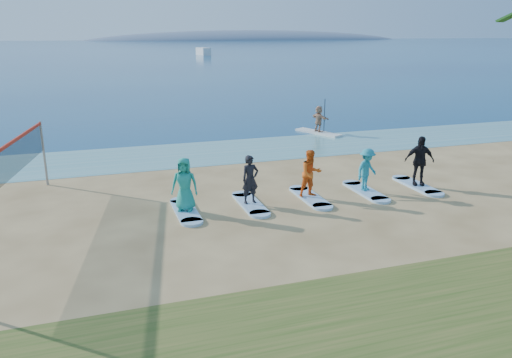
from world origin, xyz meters
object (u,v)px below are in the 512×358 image
object	(u,v)px
paddleboard	(318,133)
student_0	(185,184)
boat_offshore_b	(203,55)
surfboard_0	(186,211)
student_3	(367,170)
surfboard_1	(250,204)
student_2	(311,173)
volleyball_net	(1,168)
student_1	(250,179)
surfboard_4	(417,186)
surfboard_2	(310,197)
surfboard_3	(365,191)
paddleboarder	(319,119)
student_4	(419,161)

from	to	relation	value
paddleboard	student_0	distance (m)	14.42
boat_offshore_b	surfboard_0	bearing A→B (deg)	-109.43
student_0	student_3	distance (m)	6.72
surfboard_1	student_2	size ratio (longest dim) A/B	1.30
volleyball_net	student_0	distance (m)	5.40
volleyball_net	student_1	xyz separation A→B (m)	(7.55, -0.27, -0.98)
boat_offshore_b	student_2	xyz separation A→B (m)	(-19.78, -107.19, 0.93)
surfboard_4	surfboard_0	bearing A→B (deg)	180.00
student_0	surfboard_2	distance (m)	4.57
surfboard_2	surfboard_3	distance (m)	2.24
surfboard_0	surfboard_2	size ratio (longest dim) A/B	1.00
volleyball_net	boat_offshore_b	bearing A→B (deg)	74.54
surfboard_0	student_1	distance (m)	2.41
volleyball_net	surfboard_3	xyz separation A→B (m)	(12.03, -0.27, -1.86)
surfboard_0	student_3	xyz separation A→B (m)	(6.72, 0.00, 0.83)
surfboard_2	surfboard_4	world-z (taller)	same
surfboard_1	student_2	world-z (taller)	student_2
student_2	surfboard_1	bearing A→B (deg)	175.10
paddleboard	surfboard_3	size ratio (longest dim) A/B	1.36
student_2	student_0	bearing A→B (deg)	175.10
student_1	surfboard_1	bearing A→B (deg)	0.00
student_3	paddleboard	bearing A→B (deg)	49.48
boat_offshore_b	surfboard_3	size ratio (longest dim) A/B	2.56
surfboard_1	paddleboard	bearing A→B (deg)	54.63
student_2	paddleboarder	bearing A→B (deg)	58.62
surfboard_2	student_3	xyz separation A→B (m)	(2.24, 0.00, 0.83)
surfboard_0	paddleboard	bearing A→B (deg)	47.33
surfboard_0	surfboard_2	bearing A→B (deg)	0.00
paddleboard	surfboard_1	world-z (taller)	paddleboard
surfboard_3	volleyball_net	bearing A→B (deg)	178.70
student_0	student_1	distance (m)	2.24
volleyball_net	student_4	xyz separation A→B (m)	(14.27, -0.27, -0.87)
boat_offshore_b	surfboard_4	distance (m)	108.27
paddleboard	student_1	distance (m)	13.00
volleyball_net	paddleboard	size ratio (longest dim) A/B	2.99
surfboard_1	student_4	world-z (taller)	student_4
volleyball_net	surfboard_0	bearing A→B (deg)	-2.95
surfboard_3	student_4	size ratio (longest dim) A/B	1.16
student_2	surfboard_4	xyz separation A→B (m)	(4.48, 0.00, -0.89)
paddleboarder	student_4	world-z (taller)	student_4
paddleboarder	student_2	distance (m)	11.82
surfboard_3	boat_offshore_b	bearing A→B (deg)	80.71
volleyball_net	surfboard_2	bearing A→B (deg)	-1.60
paddleboard	surfboard_2	distance (m)	11.82
surfboard_2	surfboard_3	bearing A→B (deg)	0.00
student_1	surfboard_2	size ratio (longest dim) A/B	0.76
student_2	surfboard_3	world-z (taller)	student_2
student_3	student_4	xyz separation A→B (m)	(2.24, 0.00, 0.16)
student_4	volleyball_net	bearing A→B (deg)	-162.15
paddleboard	student_2	bearing A→B (deg)	-141.24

